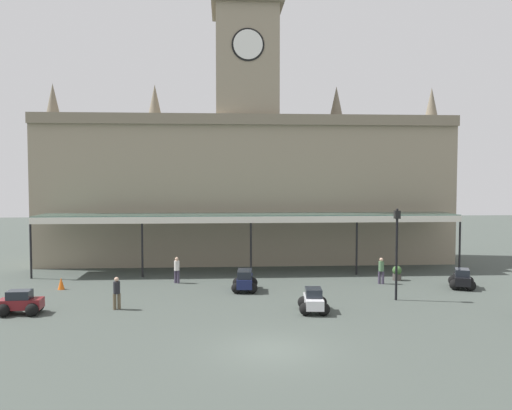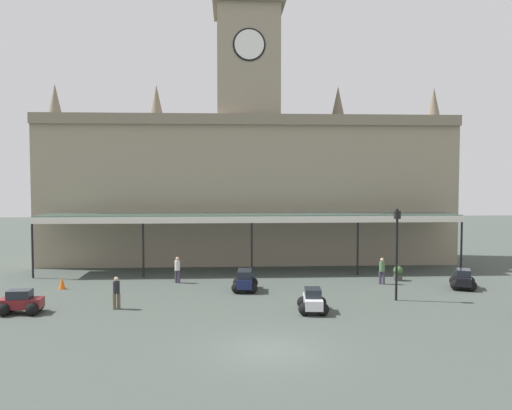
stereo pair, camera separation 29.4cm
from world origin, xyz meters
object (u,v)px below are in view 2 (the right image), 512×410
car_black_sedan (463,280)px  car_maroon_sedan (21,304)px  pedestrian_near_entrance (177,269)px  victorian_lamppost (397,244)px  car_navy_estate (245,281)px  pedestrian_crossing_forecourt (382,270)px  traffic_cone (62,283)px  car_white_sedan (313,302)px  pedestrian_beside_cars (116,291)px  planter_near_kerb (398,273)px

car_black_sedan → car_maroon_sedan: (-24.60, -4.50, 0.00)m
pedestrian_near_entrance → victorian_lamppost: victorian_lamppost is taller
car_navy_estate → pedestrian_crossing_forecourt: bearing=9.3°
victorian_lamppost → traffic_cone: size_ratio=6.92×
car_white_sedan → victorian_lamppost: size_ratio=0.42×
car_maroon_sedan → pedestrian_near_entrance: (7.04, 7.12, 0.41)m
car_black_sedan → victorian_lamppost: bearing=-151.3°
pedestrian_crossing_forecourt → victorian_lamppost: (-0.50, -4.32, 2.24)m
car_white_sedan → pedestrian_near_entrance: (-7.51, 7.59, 0.41)m
car_maroon_sedan → pedestrian_beside_cars: 4.63m
car_black_sedan → pedestrian_near_entrance: pedestrian_near_entrance is taller
car_black_sedan → planter_near_kerb: bearing=140.3°
traffic_cone → car_white_sedan: bearing=-23.2°
pedestrian_crossing_forecourt → victorian_lamppost: victorian_lamppost is taller
pedestrian_near_entrance → victorian_lamppost: (12.50, -5.39, 2.24)m
car_navy_estate → victorian_lamppost: (8.25, -2.88, 2.58)m
traffic_cone → planter_near_kerb: size_ratio=0.76×
car_maroon_sedan → car_black_sedan: bearing=10.4°
traffic_cone → planter_near_kerb: bearing=3.9°
traffic_cone → pedestrian_near_entrance: bearing=12.1°
car_white_sedan → car_maroon_sedan: bearing=178.1°
car_navy_estate → traffic_cone: car_navy_estate is taller
car_maroon_sedan → traffic_cone: size_ratio=2.83×
car_white_sedan → planter_near_kerb: (6.89, 7.58, -0.01)m
car_navy_estate → planter_near_kerb: car_navy_estate is taller
car_white_sedan → traffic_cone: size_ratio=2.88×
car_maroon_sedan → car_white_sedan: size_ratio=0.98×
pedestrian_beside_cars → car_black_sedan: bearing=10.9°
car_navy_estate → pedestrian_beside_cars: size_ratio=1.38×
victorian_lamppost → planter_near_kerb: size_ratio=5.29×
car_black_sedan → pedestrian_crossing_forecourt: bearing=161.2°
victorian_lamppost → pedestrian_beside_cars: bearing=-175.9°
traffic_cone → planter_near_kerb: 21.27m
car_black_sedan → car_maroon_sedan: same height
car_black_sedan → planter_near_kerb: 4.10m
car_navy_estate → traffic_cone: bearing=174.6°
car_black_sedan → car_maroon_sedan: 25.01m
pedestrian_near_entrance → victorian_lamppost: 13.80m
car_navy_estate → car_maroon_sedan: (-11.30, -4.61, -0.06)m
victorian_lamppost → traffic_cone: 19.92m
pedestrian_near_entrance → planter_near_kerb: size_ratio=1.74×
traffic_cone → car_maroon_sedan: bearing=-92.2°
car_black_sedan → victorian_lamppost: victorian_lamppost is taller
car_white_sedan → victorian_lamppost: bearing=23.7°
car_navy_estate → car_black_sedan: bearing=-0.5°
car_maroon_sedan → pedestrian_beside_cars: (4.56, 0.65, 0.41)m
pedestrian_crossing_forecourt → traffic_cone: bearing=-178.9°
car_navy_estate → pedestrian_crossing_forecourt: (8.75, 1.44, 0.34)m
victorian_lamppost → car_navy_estate: bearing=160.7°
car_black_sedan → car_white_sedan: same height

